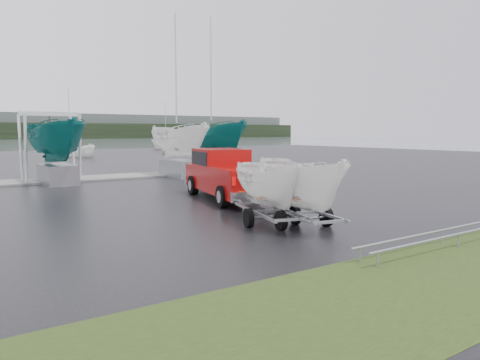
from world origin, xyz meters
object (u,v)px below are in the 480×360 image
trailer_parked (270,147)px  pickup_truck (227,173)px  boat_hoist (50,137)px  trailer_hitched (302,140)px

trailer_parked → pickup_truck: bearing=85.9°
pickup_truck → boat_hoist: 12.89m
trailer_hitched → boat_hoist: trailer_hitched is taller
trailer_hitched → trailer_parked: bearing=136.6°
trailer_hitched → boat_hoist: bearing=112.9°
pickup_truck → trailer_parked: (-2.10, -5.79, 1.35)m
trailer_hitched → boat_hoist: size_ratio=1.22×
trailer_hitched → pickup_truck: bearing=90.0°
trailer_parked → boat_hoist: 17.86m
trailer_parked → boat_hoist: (-2.68, 17.66, 0.18)m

